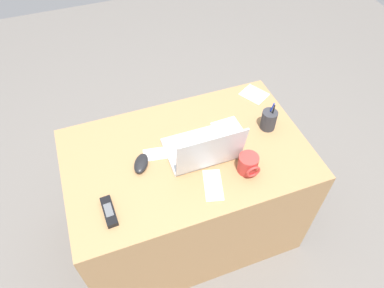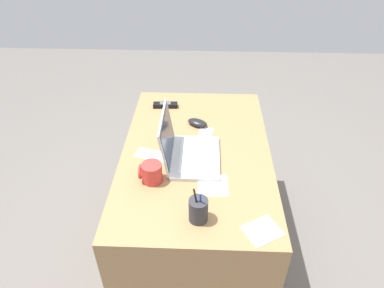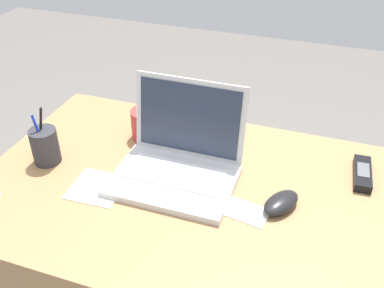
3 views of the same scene
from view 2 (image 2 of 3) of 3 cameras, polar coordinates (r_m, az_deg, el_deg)
name	(u,v)px [view 2 (image 2 of 3)]	position (r m, az deg, el deg)	size (l,w,h in m)	color
ground_plane	(195,241)	(2.22, 0.56, -15.59)	(6.00, 6.00, 0.00)	slate
desk	(196,201)	(1.95, 0.62, -9.27)	(1.15, 0.72, 0.71)	#A87C4F
laptop	(187,151)	(1.63, -0.90, -1.07)	(0.32, 0.27, 0.24)	silver
computer_mouse	(198,123)	(1.88, 0.94, 3.50)	(0.06, 0.11, 0.03)	black
coffee_mug_white	(151,173)	(1.53, -6.69, -4.67)	(0.09, 0.10, 0.09)	#C63833
cordless_phone	(165,105)	(2.05, -4.38, 6.38)	(0.05, 0.14, 0.03)	black
pen_holder	(198,210)	(1.36, 1.04, -10.71)	(0.08, 0.08, 0.16)	#333338
paper_note_near_laptop	(205,135)	(1.81, 2.12, 1.45)	(0.14, 0.07, 0.00)	white
paper_note_left	(152,155)	(1.69, -6.51, -1.82)	(0.08, 0.16, 0.00)	white
paper_note_right	(262,231)	(1.38, 11.44, -13.75)	(0.11, 0.13, 0.00)	white
paper_note_front	(213,185)	(1.53, 3.44, -6.79)	(0.13, 0.13, 0.00)	white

